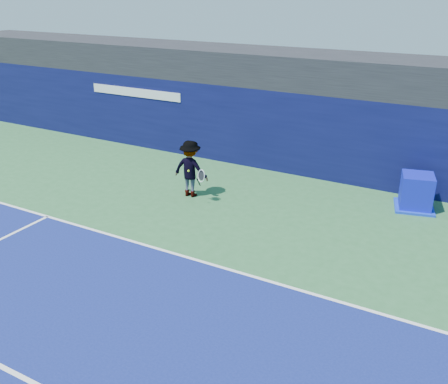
{
  "coord_description": "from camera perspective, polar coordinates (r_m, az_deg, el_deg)",
  "views": [
    {
      "loc": [
        6.29,
        -6.31,
        6.48
      ],
      "look_at": [
        -0.11,
        5.2,
        1.0
      ],
      "focal_mm": 40.0,
      "sensor_mm": 36.0,
      "label": 1
    }
  ],
  "objects": [
    {
      "name": "ground",
      "position": [
        11.02,
        -13.13,
        -14.14
      ],
      "size": [
        80.0,
        80.0,
        0.0
      ],
      "primitive_type": "plane",
      "color": "#2D6637",
      "rests_on": "ground"
    },
    {
      "name": "baseline",
      "position": [
        12.97,
        -4.32,
        -7.42
      ],
      "size": [
        24.0,
        0.1,
        0.01
      ],
      "primitive_type": "cube",
      "color": "white",
      "rests_on": "ground"
    },
    {
      "name": "service_line",
      "position": [
        10.0,
        -21.15,
        -19.59
      ],
      "size": [
        24.0,
        0.1,
        0.01
      ],
      "primitive_type": "cube",
      "color": "white",
      "rests_on": "ground"
    },
    {
      "name": "stadium_band",
      "position": [
        19.11,
        9.8,
        13.6
      ],
      "size": [
        36.0,
        3.0,
        1.2
      ],
      "primitive_type": "cube",
      "color": "black",
      "rests_on": "back_wall_assembly"
    },
    {
      "name": "back_wall_assembly",
      "position": [
        18.63,
        8.3,
        6.85
      ],
      "size": [
        36.0,
        1.03,
        3.0
      ],
      "color": "#0A0D3A",
      "rests_on": "ground"
    },
    {
      "name": "equipment_cart",
      "position": [
        16.57,
        21.09,
        -0.13
      ],
      "size": [
        1.41,
        1.41,
        1.12
      ],
      "color": "#0C11B1",
      "rests_on": "ground"
    },
    {
      "name": "tennis_player",
      "position": [
        16.3,
        -3.83,
        2.68
      ],
      "size": [
        1.39,
        0.77,
        1.88
      ],
      "color": "white",
      "rests_on": "ground"
    },
    {
      "name": "tennis_ball",
      "position": [
        15.33,
        -4.09,
        2.43
      ],
      "size": [
        0.06,
        0.06,
        0.06
      ],
      "color": "#B8EB1A",
      "rests_on": "ground"
    }
  ]
}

